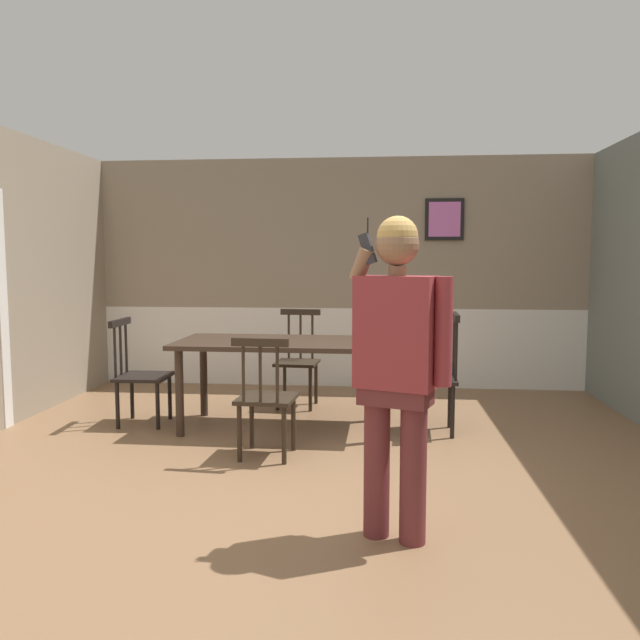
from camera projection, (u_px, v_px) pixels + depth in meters
name	position (u px, v px, depth m)	size (l,w,h in m)	color
ground_plane	(304.00, 493.00, 4.00)	(7.59, 7.59, 0.00)	#846042
room_back_partition	(339.00, 278.00, 7.29)	(5.74, 0.17, 2.65)	gray
dining_table	(284.00, 351.00, 5.47)	(1.88, 0.92, 0.78)	#38281E
chair_near_window	(436.00, 376.00, 5.35)	(0.44, 0.44, 1.03)	black
chair_by_doorway	(266.00, 397.00, 4.67)	(0.45, 0.45, 0.93)	#2D2319
chair_at_table_head	(139.00, 374.00, 5.63)	(0.47, 0.47, 0.96)	black
chair_opposite_corner	(298.00, 360.00, 6.32)	(0.44, 0.44, 0.98)	#2D2319
person_figure	(397.00, 356.00, 3.24)	(0.54, 0.35, 1.71)	brown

